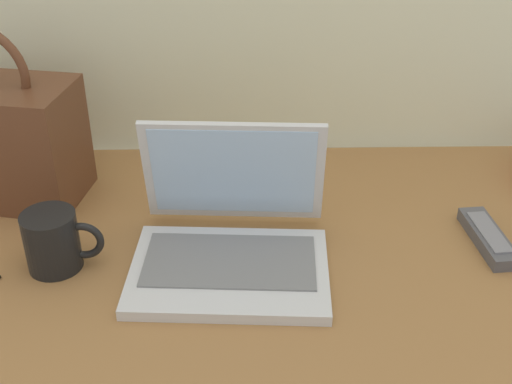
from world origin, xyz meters
The scene contains 4 objects.
desk centered at (0.00, 0.00, 0.01)m, with size 1.60×0.76×0.03m.
laptop centered at (-0.08, -0.01, 0.08)m, with size 0.32×0.28×0.21m.
coffee_mug centered at (-0.36, -0.03, 0.08)m, with size 0.13×0.09×0.10m.
remote_control_near centered at (0.35, 0.02, 0.04)m, with size 0.06×0.16×0.02m.
Camera 1 is at (-0.06, -0.89, 0.69)m, focal length 46.82 mm.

